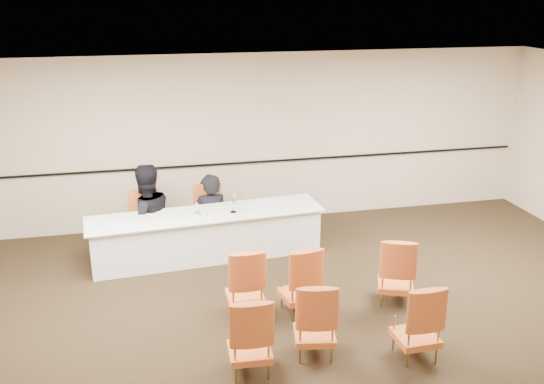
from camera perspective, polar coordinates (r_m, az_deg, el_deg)
The scene contains 20 objects.
floor at distance 7.68m, azimuth 5.26°, elevation -13.11°, with size 10.00×10.00×0.00m, color black.
ceiling at distance 6.61m, azimuth 6.03°, elevation 9.57°, with size 10.00×10.00×0.00m, color white.
wall_back at distance 10.70m, azimuth -1.06°, elevation 5.00°, with size 10.00×0.04×3.00m, color beige.
wall_rail at distance 10.77m, azimuth -1.01°, elevation 2.88°, with size 9.80×0.04×0.03m, color black.
panel_table at distance 9.54m, azimuth -6.15°, elevation -4.05°, with size 3.64×0.84×0.73m, color white, non-canonical shape.
panelist_main at distance 10.09m, azimuth -5.80°, elevation -3.09°, with size 0.64×0.42×1.76m, color black.
panelist_main_chair at distance 10.03m, azimuth -5.84°, elevation -2.20°, with size 0.50×0.50×0.95m, color #BA6521, non-canonical shape.
panelist_second at distance 9.89m, azimuth -11.74°, elevation -2.88°, with size 0.95×0.74×1.95m, color black.
panelist_second_chair at distance 9.89m, azimuth -11.75°, elevation -2.81°, with size 0.50×0.50×0.95m, color #BA6521, non-canonical shape.
papers at distance 9.42m, azimuth -2.68°, elevation -1.86°, with size 0.30×0.22×0.00m, color white.
microphone at distance 9.36m, azimuth -3.68°, elevation -1.20°, with size 0.09×0.18×0.26m, color black, non-canonical shape.
water_bottle at distance 9.31m, azimuth -7.09°, elevation -1.59°, with size 0.06×0.06×0.20m, color teal, non-canonical shape.
drinking_glass at distance 9.29m, azimuth -6.41°, elevation -1.95°, with size 0.06×0.06×0.10m, color white.
coffee_cup at distance 9.41m, azimuth -2.25°, elevation -1.50°, with size 0.08×0.08×0.12m, color white.
aud_chair_front_left at distance 7.83m, azimuth -2.58°, elevation -8.37°, with size 0.50×0.50×0.95m, color #BA6521, non-canonical shape.
aud_chair_front_mid at distance 7.88m, azimuth 2.65°, elevation -8.18°, with size 0.50×0.50×0.95m, color #BA6521, non-canonical shape.
aud_chair_front_right at distance 8.29m, azimuth 11.62°, elevation -7.15°, with size 0.50×0.50×0.95m, color #BA6521, non-canonical shape.
aud_chair_back_left at distance 6.75m, azimuth -2.14°, elevation -13.18°, with size 0.50×0.50×0.95m, color #BA6521, non-canonical shape.
aud_chair_back_mid at distance 7.05m, azimuth 4.06°, elevation -11.71°, with size 0.50×0.50×0.95m, color #BA6521, non-canonical shape.
aud_chair_back_right at distance 7.18m, azimuth 13.47°, elevation -11.61°, with size 0.50×0.50×0.95m, color #BA6521, non-canonical shape.
Camera 1 is at (-2.10, -6.18, 4.04)m, focal length 40.00 mm.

